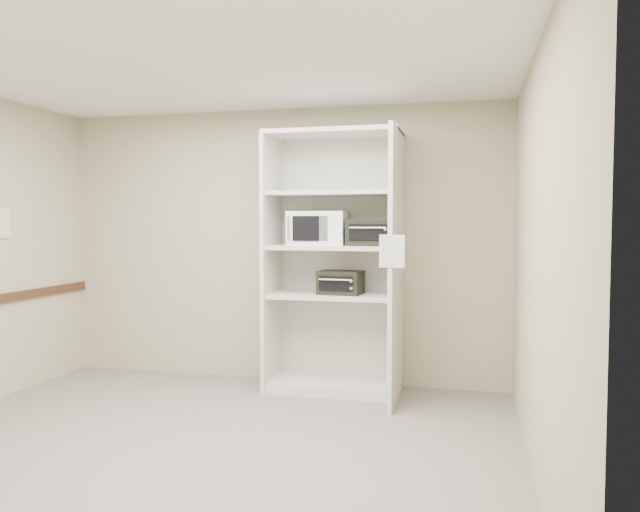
% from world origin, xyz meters
% --- Properties ---
extents(floor, '(4.50, 4.00, 0.01)m').
position_xyz_m(floor, '(0.00, 0.00, 0.00)').
color(floor, '#665F57').
rests_on(floor, ground).
extents(ceiling, '(4.50, 4.00, 0.01)m').
position_xyz_m(ceiling, '(0.00, 0.00, 2.70)').
color(ceiling, white).
extents(wall_back, '(4.50, 0.02, 2.70)m').
position_xyz_m(wall_back, '(0.00, 2.00, 1.35)').
color(wall_back, tan).
rests_on(wall_back, ground).
extents(wall_right, '(0.02, 4.00, 2.70)m').
position_xyz_m(wall_right, '(2.25, 0.00, 1.35)').
color(wall_right, tan).
rests_on(wall_right, ground).
extents(shelving_unit, '(1.24, 0.92, 2.42)m').
position_xyz_m(shelving_unit, '(0.67, 1.70, 1.13)').
color(shelving_unit, silver).
rests_on(shelving_unit, floor).
extents(microwave, '(0.54, 0.42, 0.31)m').
position_xyz_m(microwave, '(0.47, 1.68, 1.53)').
color(microwave, white).
rests_on(microwave, shelving_unit).
extents(toaster_oven_upper, '(0.43, 0.33, 0.24)m').
position_xyz_m(toaster_oven_upper, '(0.98, 1.66, 1.49)').
color(toaster_oven_upper, black).
rests_on(toaster_oven_upper, shelving_unit).
extents(toaster_oven_lower, '(0.41, 0.33, 0.22)m').
position_xyz_m(toaster_oven_lower, '(0.70, 1.65, 1.03)').
color(toaster_oven_lower, black).
rests_on(toaster_oven_lower, shelving_unit).
extents(paper_sign, '(0.21, 0.03, 0.26)m').
position_xyz_m(paper_sign, '(1.24, 1.07, 1.35)').
color(paper_sign, white).
rests_on(paper_sign, shelving_unit).
extents(wall_poster, '(0.01, 0.20, 0.27)m').
position_xyz_m(wall_poster, '(-2.24, 0.82, 1.58)').
color(wall_poster, white).
rests_on(wall_poster, wall_left).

